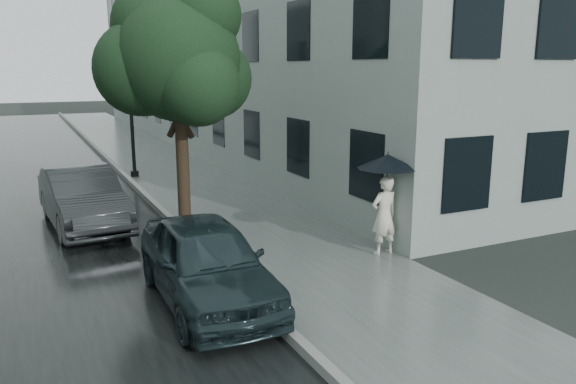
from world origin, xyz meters
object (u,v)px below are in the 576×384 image
lamp_post (126,97)px  car_far (83,198)px  car_near (207,261)px  pedestrian (384,215)px  street_tree (177,57)px

lamp_post → car_far: bearing=-122.0°
lamp_post → car_far: (-2.12, -5.83, -2.01)m
lamp_post → car_near: size_ratio=1.20×
pedestrian → lamp_post: 11.12m
pedestrian → car_far: 7.00m
pedestrian → street_tree: 5.56m
pedestrian → street_tree: size_ratio=0.29×
car_near → pedestrian: bearing=11.4°
lamp_post → car_near: lamp_post is taller
pedestrian → lamp_post: (-3.06, 10.52, 1.90)m
pedestrian → car_near: size_ratio=0.41×
lamp_post → car_far: lamp_post is taller
car_near → car_far: size_ratio=0.94×
pedestrian → car_far: size_ratio=0.38×
pedestrian → street_tree: bearing=-48.5°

